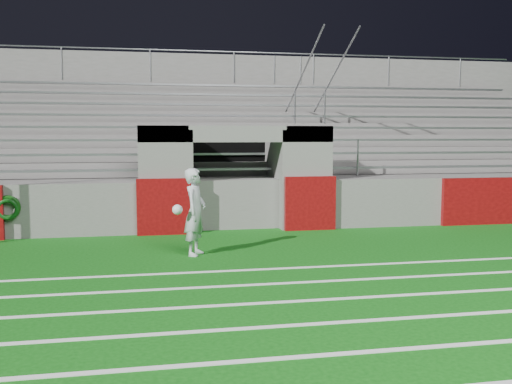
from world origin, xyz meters
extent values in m
plane|color=#0D520E|center=(0.00, 0.00, 0.00)|extent=(90.00, 90.00, 0.00)
cube|color=white|center=(0.00, -5.00, 0.01)|extent=(28.00, 0.09, 0.01)
cube|color=white|center=(0.00, -4.00, 0.01)|extent=(28.00, 0.09, 0.01)
cube|color=white|center=(0.00, -3.00, 0.01)|extent=(28.00, 0.09, 0.01)
cube|color=white|center=(0.00, -2.00, 0.01)|extent=(28.00, 0.09, 0.01)
cube|color=white|center=(0.00, -1.00, 0.01)|extent=(28.00, 0.09, 0.01)
cube|color=#65625F|center=(-1.80, 3.50, 1.30)|extent=(1.20, 1.00, 2.60)
cube|color=#65625F|center=(1.80, 3.50, 1.30)|extent=(1.20, 1.00, 2.60)
cube|color=black|center=(0.00, 5.20, 1.25)|extent=(2.60, 0.20, 2.50)
cube|color=#65625F|center=(-1.15, 4.10, 1.25)|extent=(0.10, 2.20, 2.50)
cube|color=#65625F|center=(1.15, 4.10, 1.25)|extent=(0.10, 2.20, 2.50)
cube|color=#65625F|center=(0.00, 3.50, 2.40)|extent=(4.80, 1.00, 0.40)
cube|color=#65625F|center=(0.00, 7.35, 1.15)|extent=(26.00, 8.00, 0.20)
cube|color=#65625F|center=(0.00, 7.35, 0.53)|extent=(26.00, 8.00, 1.05)
cube|color=#5D0809|center=(-1.80, 2.94, 0.68)|extent=(1.30, 0.15, 1.35)
cube|color=#5D0809|center=(1.80, 2.94, 0.68)|extent=(1.30, 0.15, 1.35)
cube|color=#5D0809|center=(6.50, 2.94, 0.62)|extent=(2.20, 0.15, 1.25)
cube|color=gray|center=(0.00, 4.43, 1.47)|extent=(23.00, 0.28, 0.06)
cube|color=#65625F|center=(0.00, 5.28, 1.44)|extent=(24.00, 0.75, 0.38)
cube|color=gray|center=(0.00, 5.18, 1.85)|extent=(23.00, 0.28, 0.06)
cube|color=#65625F|center=(0.00, 6.03, 1.63)|extent=(24.00, 0.75, 0.76)
cube|color=gray|center=(0.00, 5.93, 2.23)|extent=(23.00, 0.28, 0.06)
cube|color=#65625F|center=(0.00, 6.78, 1.82)|extent=(24.00, 0.75, 1.14)
cube|color=gray|center=(0.00, 6.68, 2.61)|extent=(23.00, 0.28, 0.06)
cube|color=#65625F|center=(0.00, 7.53, 2.01)|extent=(24.00, 0.75, 1.52)
cube|color=gray|center=(0.00, 7.43, 2.99)|extent=(23.00, 0.28, 0.06)
cube|color=#65625F|center=(0.00, 8.28, 2.20)|extent=(24.00, 0.75, 1.90)
cube|color=gray|center=(0.00, 8.18, 3.37)|extent=(23.00, 0.28, 0.06)
cube|color=#65625F|center=(0.00, 9.03, 2.39)|extent=(24.00, 0.75, 2.28)
cube|color=gray|center=(0.00, 8.93, 3.75)|extent=(23.00, 0.28, 0.06)
cube|color=#65625F|center=(0.00, 9.78, 2.58)|extent=(24.00, 0.75, 2.66)
cube|color=gray|center=(0.00, 9.68, 4.13)|extent=(23.00, 0.28, 0.06)
cube|color=#65625F|center=(0.00, 10.45, 2.65)|extent=(26.00, 0.60, 5.29)
cylinder|color=#A5A8AD|center=(2.50, 4.15, 1.75)|extent=(0.05, 0.05, 1.00)
cylinder|color=#A5A8AD|center=(2.50, 7.15, 3.27)|extent=(0.05, 0.05, 1.00)
cylinder|color=#A5A8AD|center=(2.50, 10.15, 4.79)|extent=(0.05, 0.05, 1.00)
cylinder|color=#A5A8AD|center=(2.50, 7.15, 3.77)|extent=(0.05, 6.02, 3.08)
cylinder|color=#A5A8AD|center=(3.50, 4.15, 1.75)|extent=(0.05, 0.05, 1.00)
cylinder|color=#A5A8AD|center=(3.50, 7.15, 3.27)|extent=(0.05, 0.05, 1.00)
cylinder|color=#A5A8AD|center=(3.50, 10.15, 4.79)|extent=(0.05, 0.05, 1.00)
cylinder|color=#A5A8AD|center=(3.50, 7.15, 3.77)|extent=(0.05, 6.02, 3.08)
cylinder|color=#A5A8AD|center=(-5.00, 10.15, 4.84)|extent=(0.05, 0.05, 1.10)
cylinder|color=#A5A8AD|center=(-2.00, 10.15, 4.84)|extent=(0.05, 0.05, 1.10)
cylinder|color=#A5A8AD|center=(1.00, 10.15, 4.84)|extent=(0.05, 0.05, 1.10)
cylinder|color=#A5A8AD|center=(4.00, 10.15, 4.84)|extent=(0.05, 0.05, 1.10)
cylinder|color=#A5A8AD|center=(7.00, 10.15, 4.84)|extent=(0.05, 0.05, 1.10)
cylinder|color=#A5A8AD|center=(10.00, 10.15, 4.84)|extent=(0.05, 0.05, 1.10)
cylinder|color=#A5A8AD|center=(0.00, 10.15, 5.39)|extent=(24.00, 0.05, 0.05)
imported|color=silver|center=(-1.28, 0.48, 0.86)|extent=(0.63, 0.74, 1.72)
sphere|color=white|center=(-1.64, 0.24, 0.95)|extent=(0.20, 0.20, 0.20)
torus|color=#0E3F0C|center=(-5.31, 2.95, 0.74)|extent=(0.56, 0.10, 0.56)
torus|color=#0C400F|center=(-5.31, 2.90, 0.70)|extent=(0.49, 0.09, 0.49)
camera|label=1|loc=(-2.21, -10.68, 2.36)|focal=40.00mm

